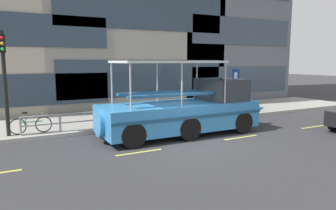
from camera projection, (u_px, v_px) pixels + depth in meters
name	position (u px, v px, depth m)	size (l,w,h in m)	color
ground_plane	(187.00, 141.00, 13.00)	(120.00, 120.00, 0.00)	#333335
sidewalk	(136.00, 118.00, 17.89)	(32.00, 4.80, 0.18)	#99968E
curb_edge	(155.00, 125.00, 15.71)	(32.00, 0.18, 0.18)	#B2ADA3
lane_centreline	(194.00, 144.00, 12.48)	(25.80, 0.12, 0.01)	#DBD64C
curb_guardrail	(157.00, 112.00, 16.06)	(12.95, 0.09, 0.81)	gray
traffic_light_pole	(4.00, 73.00, 12.73)	(0.24, 0.46, 4.38)	black
parking_sign	(235.00, 83.00, 18.63)	(0.60, 0.12, 2.67)	#4C4F54
leaned_bicycle	(31.00, 125.00, 13.53)	(1.74, 0.46, 0.96)	black
duck_tour_boat	(189.00, 110.00, 14.29)	(8.99, 2.66, 3.33)	#388CD1
pedestrian_near_bow	(204.00, 96.00, 18.87)	(0.24, 0.50, 1.73)	#47423D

